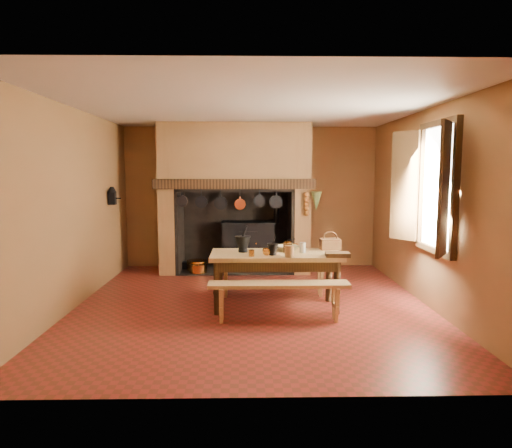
% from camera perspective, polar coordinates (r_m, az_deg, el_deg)
% --- Properties ---
extents(floor, '(5.50, 5.50, 0.00)m').
position_cam_1_polar(floor, '(6.70, -0.44, -10.00)').
color(floor, maroon).
rests_on(floor, ground).
extents(ceiling, '(5.50, 5.50, 0.00)m').
position_cam_1_polar(ceiling, '(6.48, -0.46, 14.46)').
color(ceiling, silver).
rests_on(ceiling, back_wall).
extents(back_wall, '(5.00, 0.02, 2.80)m').
position_cam_1_polar(back_wall, '(9.18, -0.67, 3.36)').
color(back_wall, olive).
rests_on(back_wall, floor).
extents(wall_left, '(0.02, 5.50, 2.80)m').
position_cam_1_polar(wall_left, '(6.88, -21.77, 1.85)').
color(wall_left, olive).
rests_on(wall_left, floor).
extents(wall_right, '(0.02, 5.50, 2.80)m').
position_cam_1_polar(wall_right, '(6.94, 20.68, 1.93)').
color(wall_right, olive).
rests_on(wall_right, floor).
extents(wall_front, '(5.00, 0.02, 2.80)m').
position_cam_1_polar(wall_front, '(3.71, 0.09, -1.28)').
color(wall_front, olive).
rests_on(wall_front, floor).
extents(chimney_breast, '(2.95, 0.96, 2.80)m').
position_cam_1_polar(chimney_breast, '(8.73, -2.63, 5.90)').
color(chimney_breast, olive).
rests_on(chimney_breast, floor).
extents(iron_range, '(1.12, 0.55, 1.60)m').
position_cam_1_polar(iron_range, '(8.98, -0.91, -2.59)').
color(iron_range, black).
rests_on(iron_range, floor).
extents(hearth_pans, '(0.51, 0.62, 0.20)m').
position_cam_1_polar(hearth_pans, '(8.88, -7.45, -5.30)').
color(hearth_pans, orange).
rests_on(hearth_pans, floor).
extents(hanging_pans, '(1.92, 0.29, 0.27)m').
position_cam_1_polar(hanging_pans, '(8.25, -2.97, 2.72)').
color(hanging_pans, black).
rests_on(hanging_pans, chimney_breast).
extents(onion_string, '(0.12, 0.10, 0.46)m').
position_cam_1_polar(onion_string, '(8.30, 6.32, 2.51)').
color(onion_string, '#B86122').
rests_on(onion_string, chimney_breast).
extents(herb_bunch, '(0.20, 0.20, 0.35)m').
position_cam_1_polar(herb_bunch, '(8.32, 7.55, 2.85)').
color(herb_bunch, '#4D592A').
rests_on(herb_bunch, chimney_breast).
extents(window, '(0.39, 1.75, 1.76)m').
position_cam_1_polar(window, '(6.50, 20.86, 4.30)').
color(window, white).
rests_on(window, wall_right).
extents(wall_coffee_mill, '(0.23, 0.16, 0.31)m').
position_cam_1_polar(wall_coffee_mill, '(8.31, -17.54, 3.54)').
color(wall_coffee_mill, black).
rests_on(wall_coffee_mill, wall_left).
extents(work_table, '(1.81, 0.80, 0.78)m').
position_cam_1_polar(work_table, '(6.39, 2.49, -4.71)').
color(work_table, tan).
rests_on(work_table, floor).
extents(bench_front, '(1.80, 0.31, 0.50)m').
position_cam_1_polar(bench_front, '(5.87, 2.85, -8.54)').
color(bench_front, tan).
rests_on(bench_front, floor).
extents(bench_back, '(1.79, 0.31, 0.50)m').
position_cam_1_polar(bench_back, '(7.03, 2.17, -6.02)').
color(bench_back, tan).
rests_on(bench_back, floor).
extents(mortar_large, '(0.23, 0.23, 0.38)m').
position_cam_1_polar(mortar_large, '(6.41, -1.66, -2.40)').
color(mortar_large, black).
rests_on(mortar_large, work_table).
extents(mortar_small, '(0.16, 0.16, 0.27)m').
position_cam_1_polar(mortar_small, '(6.18, 2.10, -3.09)').
color(mortar_small, black).
rests_on(mortar_small, work_table).
extents(coffee_grinder, '(0.17, 0.14, 0.19)m').
position_cam_1_polar(coffee_grinder, '(6.44, 4.00, -2.86)').
color(coffee_grinder, '#3A2612').
rests_on(coffee_grinder, work_table).
extents(brass_mug_a, '(0.09, 0.09, 0.09)m').
position_cam_1_polar(brass_mug_a, '(6.09, -0.56, -3.66)').
color(brass_mug_a, orange).
rests_on(brass_mug_a, work_table).
extents(brass_mug_b, '(0.09, 0.09, 0.08)m').
position_cam_1_polar(brass_mug_b, '(6.71, 4.93, -2.78)').
color(brass_mug_b, orange).
rests_on(brass_mug_b, work_table).
extents(mixing_bowl, '(0.36, 0.36, 0.08)m').
position_cam_1_polar(mixing_bowl, '(6.54, 4.00, -3.02)').
color(mixing_bowl, '#BAB68F').
rests_on(mixing_bowl, work_table).
extents(stoneware_crock, '(0.14, 0.14, 0.15)m').
position_cam_1_polar(stoneware_crock, '(6.05, 4.18, -3.43)').
color(stoneware_crock, brown).
rests_on(stoneware_crock, work_table).
extents(glass_jar, '(0.09, 0.09, 0.15)m').
position_cam_1_polar(glass_jar, '(6.39, 5.85, -2.94)').
color(glass_jar, beige).
rests_on(glass_jar, work_table).
extents(wicker_basket, '(0.30, 0.23, 0.27)m').
position_cam_1_polar(wicker_basket, '(6.71, 9.23, -2.42)').
color(wicker_basket, '#513618').
rests_on(wicker_basket, work_table).
extents(wooden_tray, '(0.33, 0.25, 0.05)m').
position_cam_1_polar(wooden_tray, '(6.18, 10.15, -3.77)').
color(wooden_tray, '#3A2612').
rests_on(wooden_tray, work_table).
extents(brass_cup, '(0.13, 0.13, 0.09)m').
position_cam_1_polar(brass_cup, '(6.17, 1.36, -3.51)').
color(brass_cup, orange).
rests_on(brass_cup, work_table).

